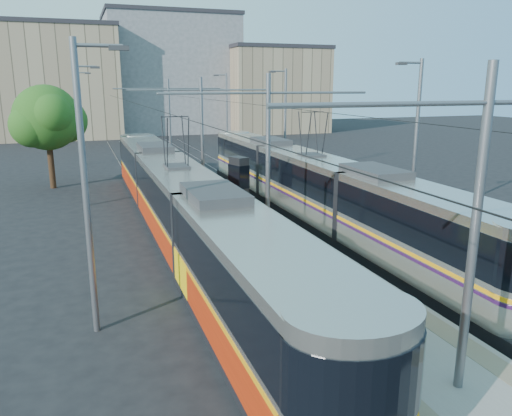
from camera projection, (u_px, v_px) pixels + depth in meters
name	position (u px, v px, depth m)	size (l,w,h in m)	color
ground	(362.00, 320.00, 14.88)	(160.00, 160.00, 0.00)	black
platform	(215.00, 197.00, 30.39)	(4.00, 50.00, 0.30)	gray
tactile_strip_left	(192.00, 197.00, 29.89)	(0.70, 50.00, 0.01)	gray
tactile_strip_right	(238.00, 193.00, 30.83)	(0.70, 50.00, 0.01)	gray
rails	(215.00, 199.00, 30.43)	(8.71, 70.00, 0.03)	gray
track_arrow	(292.00, 404.00, 10.97)	(1.20, 5.00, 0.01)	silver
tram_left	(178.00, 203.00, 22.28)	(2.43, 32.27, 5.50)	black
tram_right	(311.00, 184.00, 25.80)	(2.43, 29.21, 5.50)	black
catenary	(227.00, 129.00, 26.74)	(9.20, 70.00, 7.00)	slate
street_lamps	(198.00, 126.00, 33.08)	(15.18, 38.22, 8.00)	slate
shelter	(239.00, 178.00, 28.63)	(1.01, 1.30, 2.53)	black
tree	(51.00, 119.00, 33.04)	(4.72, 4.36, 6.86)	#382314
building_left	(54.00, 82.00, 64.80)	(16.32, 12.24, 14.31)	#9E896B
building_centre	(171.00, 74.00, 73.36)	(18.36, 14.28, 16.63)	gray
building_right	(274.00, 90.00, 72.95)	(14.28, 10.20, 12.16)	#9E896B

